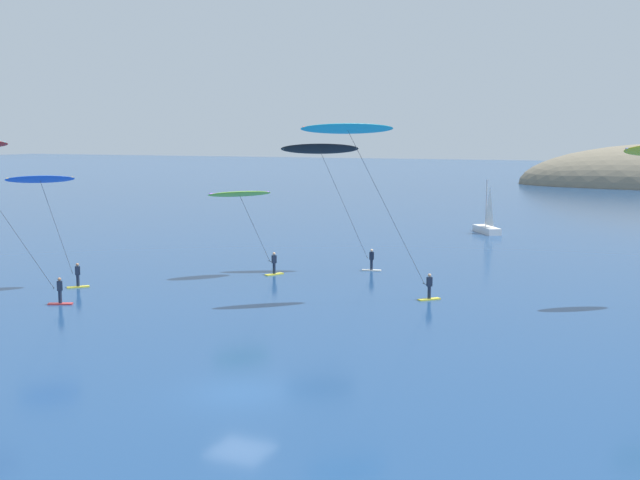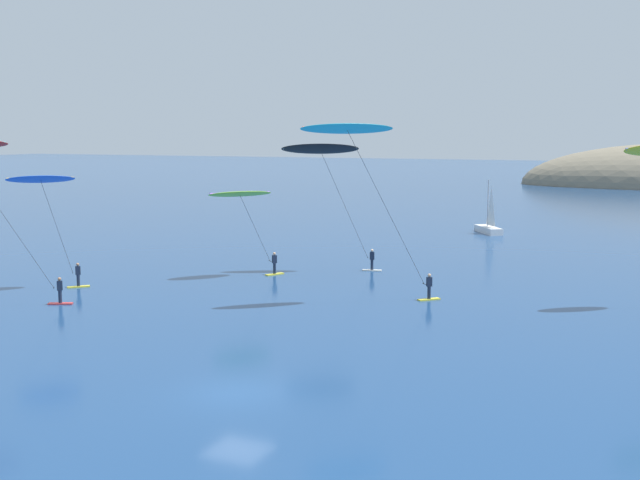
{
  "view_description": "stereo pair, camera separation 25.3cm",
  "coord_description": "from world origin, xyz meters",
  "px_view_note": "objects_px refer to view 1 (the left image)",
  "views": [
    {
      "loc": [
        16.15,
        -27.62,
        10.57
      ],
      "look_at": [
        -6.18,
        21.55,
        3.4
      ],
      "focal_mm": 45.0,
      "sensor_mm": 36.0,
      "label": 1
    },
    {
      "loc": [
        16.37,
        -27.51,
        10.57
      ],
      "look_at": [
        -6.18,
        21.55,
        3.4
      ],
      "focal_mm": 45.0,
      "sensor_mm": 36.0,
      "label": 2
    }
  ],
  "objects_px": {
    "kitesurfer_black": "(323,157)",
    "sailboat_near": "(486,227)",
    "kitesurfer_cyan": "(354,141)",
    "kitesurfer_blue": "(44,188)",
    "kitesurfer_lime": "(242,199)"
  },
  "relations": [
    {
      "from": "kitesurfer_black",
      "to": "sailboat_near",
      "type": "bearing_deg",
      "value": 78.69
    },
    {
      "from": "kitesurfer_cyan",
      "to": "kitesurfer_black",
      "type": "bearing_deg",
      "value": 122.84
    },
    {
      "from": "kitesurfer_cyan",
      "to": "kitesurfer_blue",
      "type": "bearing_deg",
      "value": -169.08
    },
    {
      "from": "kitesurfer_blue",
      "to": "sailboat_near",
      "type": "bearing_deg",
      "value": 65.37
    },
    {
      "from": "kitesurfer_black",
      "to": "kitesurfer_lime",
      "type": "height_order",
      "value": "kitesurfer_black"
    },
    {
      "from": "kitesurfer_black",
      "to": "kitesurfer_cyan",
      "type": "height_order",
      "value": "kitesurfer_cyan"
    },
    {
      "from": "kitesurfer_cyan",
      "to": "kitesurfer_lime",
      "type": "distance_m",
      "value": 13.19
    },
    {
      "from": "sailboat_near",
      "to": "kitesurfer_cyan",
      "type": "distance_m",
      "value": 40.98
    },
    {
      "from": "kitesurfer_black",
      "to": "kitesurfer_lime",
      "type": "relative_size",
      "value": 1.52
    },
    {
      "from": "kitesurfer_blue",
      "to": "kitesurfer_black",
      "type": "relative_size",
      "value": 0.8
    },
    {
      "from": "kitesurfer_cyan",
      "to": "sailboat_near",
      "type": "bearing_deg",
      "value": 91.12
    },
    {
      "from": "sailboat_near",
      "to": "kitesurfer_blue",
      "type": "relative_size",
      "value": 0.72
    },
    {
      "from": "sailboat_near",
      "to": "kitesurfer_lime",
      "type": "relative_size",
      "value": 0.87
    },
    {
      "from": "kitesurfer_blue",
      "to": "kitesurfer_lime",
      "type": "bearing_deg",
      "value": 44.64
    },
    {
      "from": "sailboat_near",
      "to": "kitesurfer_cyan",
      "type": "relative_size",
      "value": 0.51
    }
  ]
}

